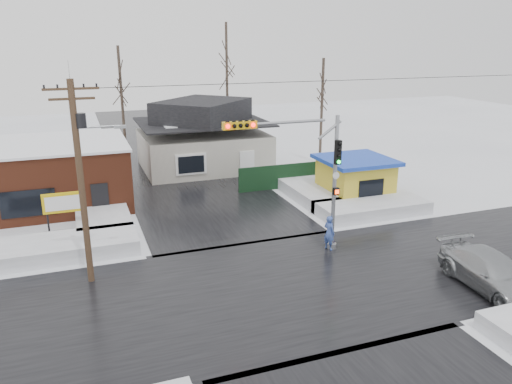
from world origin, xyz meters
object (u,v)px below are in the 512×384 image
object	(u,v)px
utility_pole	(82,172)
pedestrian	(329,233)
traffic_signal	(307,167)
kiosk	(355,178)
marquee_sign	(64,204)
car	(492,272)

from	to	relation	value
utility_pole	pedestrian	distance (m)	12.47
utility_pole	traffic_signal	bearing A→B (deg)	-2.95
traffic_signal	pedestrian	bearing A→B (deg)	-0.83
kiosk	pedestrian	world-z (taller)	kiosk
marquee_sign	pedestrian	distance (m)	14.41
marquee_sign	utility_pole	bearing A→B (deg)	-79.87
car	traffic_signal	bearing A→B (deg)	136.78
marquee_sign	car	size ratio (longest dim) A/B	0.47
utility_pole	kiosk	xyz separation A→B (m)	(17.43, 6.49, -3.65)
kiosk	traffic_signal	bearing A→B (deg)	-135.16
pedestrian	car	xyz separation A→B (m)	(4.63, -6.25, -0.13)
utility_pole	car	world-z (taller)	utility_pole
traffic_signal	marquee_sign	xyz separation A→B (m)	(-11.43, 6.53, -2.62)
utility_pole	marquee_sign	distance (m)	6.87
traffic_signal	kiosk	size ratio (longest dim) A/B	1.52
traffic_signal	kiosk	distance (m)	10.43
pedestrian	traffic_signal	bearing A→B (deg)	68.43
traffic_signal	kiosk	world-z (taller)	traffic_signal
kiosk	car	distance (m)	13.35
marquee_sign	pedestrian	bearing A→B (deg)	-27.09
marquee_sign	kiosk	bearing A→B (deg)	1.55
pedestrian	car	world-z (taller)	pedestrian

